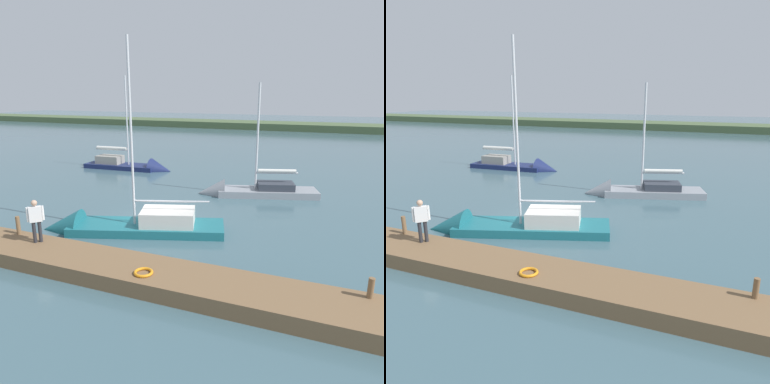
{
  "view_description": "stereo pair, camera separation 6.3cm",
  "coord_description": "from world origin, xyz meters",
  "views": [
    {
      "loc": [
        -8.34,
        15.82,
        6.43
      ],
      "look_at": [
        -1.06,
        -2.22,
        1.19
      ],
      "focal_mm": 34.39,
      "sensor_mm": 36.0,
      "label": 1
    },
    {
      "loc": [
        -8.39,
        15.8,
        6.43
      ],
      "look_at": [
        -1.06,
        -2.22,
        1.19
      ],
      "focal_mm": 34.39,
      "sensor_mm": 36.0,
      "label": 2
    }
  ],
  "objects": [
    {
      "name": "ground_plane",
      "position": [
        0.0,
        0.0,
        0.0
      ],
      "size": [
        200.0,
        200.0,
        0.0
      ],
      "primitive_type": "plane",
      "color": "#42606B"
    },
    {
      "name": "far_shoreline",
      "position": [
        0.0,
        -53.98,
        0.0
      ],
      "size": [
        180.0,
        8.0,
        2.4
      ],
      "primitive_type": "cube",
      "color": "#4C603D",
      "rests_on": "ground_plane"
    },
    {
      "name": "dock_pier",
      "position": [
        0.0,
        5.63,
        0.29
      ],
      "size": [
        27.42,
        2.17,
        0.58
      ],
      "primitive_type": "cube",
      "color": "brown",
      "rests_on": "ground_plane"
    },
    {
      "name": "mooring_post_near",
      "position": [
        4.11,
        4.87,
        0.97
      ],
      "size": [
        0.17,
        0.17,
        0.78
      ],
      "primitive_type": "cylinder",
      "color": "brown",
      "rests_on": "dock_pier"
    },
    {
      "name": "mooring_post_far",
      "position": [
        -9.6,
        4.87,
        0.9
      ],
      "size": [
        0.18,
        0.18,
        0.64
      ],
      "primitive_type": "cylinder",
      "color": "brown",
      "rests_on": "dock_pier"
    },
    {
      "name": "life_ring_buoy",
      "position": [
        -2.65,
        6.06,
        0.63
      ],
      "size": [
        0.66,
        0.66,
        0.1
      ],
      "primitive_type": "torus",
      "color": "orange",
      "rests_on": "dock_pier"
    },
    {
      "name": "sailboat_outer_mooring",
      "position": [
        8.09,
        -11.57,
        0.16
      ],
      "size": [
        8.02,
        2.47,
        8.85
      ],
      "rotation": [
        0.0,
        0.0,
        3.2
      ],
      "color": "navy",
      "rests_on": "ground_plane"
    },
    {
      "name": "sailboat_near_dock",
      "position": [
        1.07,
        1.7,
        0.14
      ],
      "size": [
        8.94,
        4.74,
        9.82
      ],
      "rotation": [
        0.0,
        0.0,
        0.33
      ],
      "color": "#1E6B75",
      "rests_on": "ground_plane"
    },
    {
      "name": "sailboat_far_right",
      "position": [
        -3.01,
        -6.96,
        0.16
      ],
      "size": [
        7.87,
        4.09,
        7.95
      ],
      "rotation": [
        0.0,
        0.0,
        0.3
      ],
      "color": "gray",
      "rests_on": "ground_plane"
    },
    {
      "name": "person_on_dock",
      "position": [
        2.66,
        5.27,
        1.62
      ],
      "size": [
        0.49,
        0.51,
        1.78
      ],
      "rotation": [
        0.0,
        0.0,
        5.52
      ],
      "color": "#28282D",
      "rests_on": "dock_pier"
    }
  ]
}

